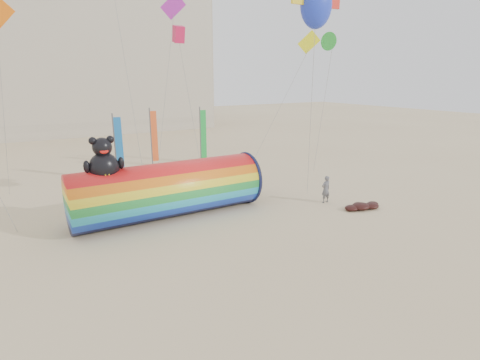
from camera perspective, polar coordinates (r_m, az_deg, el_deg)
ground at (r=19.51m, az=1.03°, el=-8.02°), size 160.00×160.00×0.00m
windsock_assembly at (r=21.69m, az=-10.84°, el=-1.24°), size 10.78×3.28×4.97m
kite_handler at (r=24.40m, az=12.94°, el=-1.39°), size 0.64×0.43×1.75m
fabric_bundle at (r=24.05m, az=18.17°, el=-3.79°), size 2.62×1.35×0.41m
festival_banners at (r=33.00m, az=-11.99°, el=6.12°), size 8.87×3.87×5.20m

